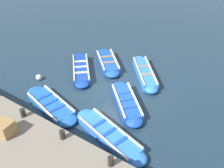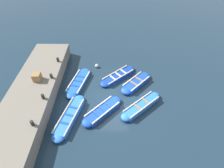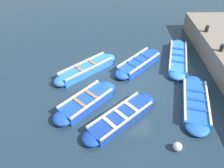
{
  "view_description": "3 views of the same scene",
  "coord_description": "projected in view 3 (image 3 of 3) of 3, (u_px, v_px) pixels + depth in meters",
  "views": [
    {
      "loc": [
        9.02,
        6.09,
        8.04
      ],
      "look_at": [
        0.07,
        0.1,
        0.38
      ],
      "focal_mm": 42.0,
      "sensor_mm": 36.0,
      "label": 1
    },
    {
      "loc": [
        -0.05,
        8.71,
        9.78
      ],
      "look_at": [
        0.08,
        -0.96,
        0.55
      ],
      "focal_mm": 28.0,
      "sensor_mm": 36.0,
      "label": 2
    },
    {
      "loc": [
        -0.86,
        -8.07,
        6.66
      ],
      "look_at": [
        -0.72,
        -0.3,
        0.17
      ],
      "focal_mm": 35.0,
      "sensor_mm": 36.0,
      "label": 3
    }
  ],
  "objects": [
    {
      "name": "ground_plane",
      "position": [
        127.0,
        82.0,
        10.47
      ],
      "size": [
        120.0,
        120.0,
        0.0
      ],
      "primitive_type": "plane",
      "color": "#1C303F"
    },
    {
      "name": "boat_broadside",
      "position": [
        121.0,
        117.0,
        8.56
      ],
      "size": [
        3.24,
        3.01,
        0.38
      ],
      "color": "navy",
      "rests_on": "ground"
    },
    {
      "name": "boat_outer_right",
      "position": [
        86.0,
        102.0,
        9.18
      ],
      "size": [
        2.83,
        2.92,
        0.44
      ],
      "color": "#1947B7",
      "rests_on": "ground"
    },
    {
      "name": "boat_centre",
      "position": [
        86.0,
        69.0,
        10.99
      ],
      "size": [
        3.22,
        2.92,
        0.45
      ],
      "color": "blue",
      "rests_on": "ground"
    },
    {
      "name": "boat_inner_gap",
      "position": [
        139.0,
        63.0,
        11.39
      ],
      "size": [
        2.93,
        3.0,
        0.43
      ],
      "color": "#1947B7",
      "rests_on": "ground"
    },
    {
      "name": "boat_near_quay",
      "position": [
        195.0,
        102.0,
        9.23
      ],
      "size": [
        1.82,
        3.76,
        0.35
      ],
      "color": "#1E59AD",
      "rests_on": "ground"
    },
    {
      "name": "boat_far_corner",
      "position": [
        178.0,
        58.0,
        11.8
      ],
      "size": [
        1.8,
        4.0,
        0.41
      ],
      "color": "blue",
      "rests_on": "ground"
    },
    {
      "name": "bollard_mid_south",
      "position": [
        222.0,
        48.0,
        10.52
      ],
      "size": [
        0.2,
        0.2,
        0.35
      ],
      "primitive_type": "cylinder",
      "color": "black",
      "rests_on": "quay_wall"
    },
    {
      "name": "bollard_south",
      "position": [
        207.0,
        29.0,
        12.1
      ],
      "size": [
        0.2,
        0.2,
        0.35
      ],
      "primitive_type": "cylinder",
      "color": "black",
      "rests_on": "quay_wall"
    },
    {
      "name": "buoy_orange_near",
      "position": [
        178.0,
        147.0,
        7.54
      ],
      "size": [
        0.32,
        0.32,
        0.32
      ],
      "primitive_type": "sphere",
      "color": "silver",
      "rests_on": "ground"
    }
  ]
}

